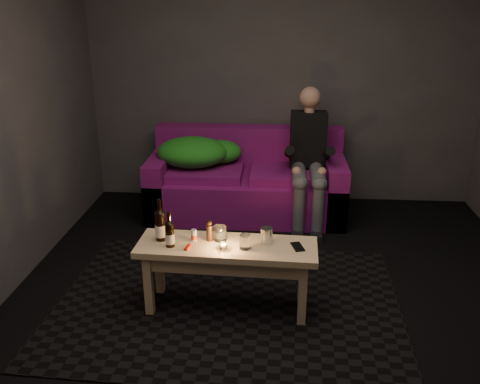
% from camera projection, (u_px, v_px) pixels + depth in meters
% --- Properties ---
extents(floor, '(4.50, 4.50, 0.00)m').
position_uv_depth(floor, '(279.00, 314.00, 3.54)').
color(floor, black).
rests_on(floor, ground).
extents(room, '(4.50, 4.50, 4.50)m').
position_uv_depth(room, '(286.00, 65.00, 3.39)').
color(room, silver).
rests_on(room, ground).
extents(rug, '(2.51, 1.87, 0.01)m').
position_uv_depth(rug, '(228.00, 303.00, 3.67)').
color(rug, black).
rests_on(rug, floor).
extents(sofa, '(1.93, 0.87, 0.83)m').
position_uv_depth(sofa, '(247.00, 184.00, 5.15)').
color(sofa, '#7F1075').
rests_on(sofa, floor).
extents(green_blanket, '(0.85, 0.58, 0.29)m').
position_uv_depth(green_blanket, '(197.00, 152.00, 5.06)').
color(green_blanket, '#319A1C').
rests_on(green_blanket, sofa).
extents(person, '(0.35, 0.80, 1.29)m').
position_uv_depth(person, '(308.00, 155.00, 4.83)').
color(person, black).
rests_on(person, sofa).
extents(coffee_table, '(1.24, 0.44, 0.50)m').
position_uv_depth(coffee_table, '(227.00, 256.00, 3.48)').
color(coffee_table, '#DCB480').
rests_on(coffee_table, rug).
extents(beer_bottle_a, '(0.08, 0.08, 0.30)m').
position_uv_depth(beer_bottle_a, '(160.00, 225.00, 3.47)').
color(beer_bottle_a, black).
rests_on(beer_bottle_a, coffee_table).
extents(beer_bottle_b, '(0.06, 0.06, 0.25)m').
position_uv_depth(beer_bottle_b, '(170.00, 234.00, 3.39)').
color(beer_bottle_b, black).
rests_on(beer_bottle_b, coffee_table).
extents(salt_shaker, '(0.04, 0.04, 0.08)m').
position_uv_depth(salt_shaker, '(194.00, 235.00, 3.48)').
color(salt_shaker, silver).
rests_on(salt_shaker, coffee_table).
extents(pepper_mill, '(0.05, 0.05, 0.11)m').
position_uv_depth(pepper_mill, '(209.00, 233.00, 3.48)').
color(pepper_mill, black).
rests_on(pepper_mill, coffee_table).
extents(tumbler_back, '(0.11, 0.11, 0.10)m').
position_uv_depth(tumbler_back, '(220.00, 233.00, 3.49)').
color(tumbler_back, white).
rests_on(tumbler_back, coffee_table).
extents(tealight, '(0.05, 0.05, 0.04)m').
position_uv_depth(tealight, '(223.00, 246.00, 3.38)').
color(tealight, white).
rests_on(tealight, coffee_table).
extents(tumbler_front, '(0.10, 0.10, 0.10)m').
position_uv_depth(tumbler_front, '(245.00, 242.00, 3.37)').
color(tumbler_front, white).
rests_on(tumbler_front, coffee_table).
extents(steel_cup, '(0.08, 0.08, 0.11)m').
position_uv_depth(steel_cup, '(267.00, 236.00, 3.44)').
color(steel_cup, silver).
rests_on(steel_cup, coffee_table).
extents(smartphone, '(0.10, 0.15, 0.01)m').
position_uv_depth(smartphone, '(298.00, 247.00, 3.40)').
color(smartphone, black).
rests_on(smartphone, coffee_table).
extents(red_lighter, '(0.04, 0.08, 0.01)m').
position_uv_depth(red_lighter, '(187.00, 247.00, 3.39)').
color(red_lighter, '#BA160B').
rests_on(red_lighter, coffee_table).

